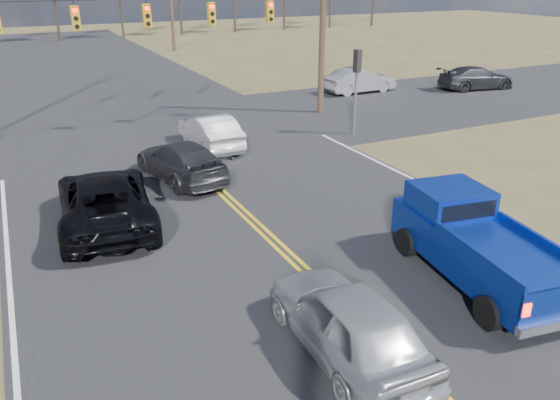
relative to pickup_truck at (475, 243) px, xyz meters
name	(u,v)px	position (x,y,z in m)	size (l,w,h in m)	color
ground	(383,345)	(-3.57, -1.23, -0.97)	(160.00, 160.00, 0.00)	brown
road_main	(215,187)	(-3.57, 8.77, -0.97)	(14.00, 120.00, 0.02)	#28282B
road_cross	(157,132)	(-3.57, 16.77, -0.97)	(120.00, 12.00, 0.02)	#28282B
signal_gantry	(160,21)	(-3.07, 16.55, 4.10)	(19.60, 4.83, 10.00)	#473323
utility_poles	(153,19)	(-3.57, 15.77, 4.26)	(19.60, 58.32, 10.00)	#473323
pickup_truck	(475,243)	(0.00, 0.00, 0.00)	(2.77, 5.54, 1.99)	black
silver_suv	(348,321)	(-4.37, -1.09, -0.21)	(1.79, 4.44, 1.51)	#ACAEB4
black_suv	(105,200)	(-7.56, 7.27, -0.18)	(2.62, 5.68, 1.58)	black
white_car_queue	(210,131)	(-2.10, 13.33, -0.23)	(1.56, 4.48, 1.47)	#BCBCBC
dgrey_car_queue	(181,161)	(-4.37, 10.09, -0.27)	(1.94, 4.78, 1.39)	#2F3034
cross_car_east_near	(359,81)	(10.31, 20.25, -0.20)	(4.67, 1.63, 1.54)	gray
cross_car_east_far	(476,78)	(17.77, 17.84, -0.24)	(5.01, 2.04, 1.45)	#2B2C30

